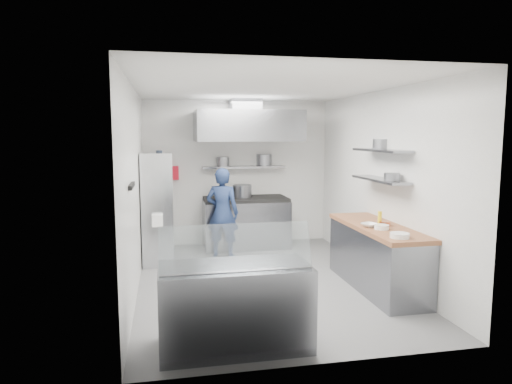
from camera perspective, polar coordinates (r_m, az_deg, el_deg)
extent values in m
plane|color=#5C5C5F|center=(6.84, 1.00, -11.06)|extent=(5.00, 5.00, 0.00)
plane|color=silver|center=(6.54, 1.05, 12.95)|extent=(5.00, 5.00, 0.00)
cube|color=white|center=(8.99, -2.37, 2.42)|extent=(3.60, 2.80, 0.02)
cube|color=white|center=(4.16, 8.38, -3.15)|extent=(3.60, 2.80, 0.02)
cube|color=white|center=(6.41, -14.90, 0.29)|extent=(2.80, 5.00, 0.02)
cube|color=white|center=(7.14, 15.28, 0.96)|extent=(2.80, 5.00, 0.02)
cube|color=gray|center=(8.75, -1.28, -3.99)|extent=(1.60, 0.80, 0.90)
cube|color=black|center=(8.67, -1.29, -0.88)|extent=(1.57, 0.78, 0.06)
cylinder|color=slate|center=(8.65, -3.86, -0.04)|extent=(0.26, 0.26, 0.20)
cylinder|color=slate|center=(8.67, -1.73, 0.13)|extent=(0.36, 0.36, 0.24)
cube|color=gray|center=(8.84, -1.57, 3.13)|extent=(1.60, 0.30, 0.04)
cylinder|color=slate|center=(8.77, -4.13, 3.80)|extent=(0.24, 0.24, 0.18)
cylinder|color=slate|center=(9.04, 1.01, 4.04)|extent=(0.30, 0.30, 0.22)
cube|color=gray|center=(8.41, -1.10, 8.24)|extent=(1.90, 1.15, 0.55)
cube|color=slate|center=(8.65, -1.38, 10.73)|extent=(0.55, 0.55, 0.24)
cube|color=red|center=(8.82, -10.36, 2.35)|extent=(0.22, 0.10, 0.26)
imported|color=#19274B|center=(7.99, -4.22, -2.60)|extent=(0.67, 0.56, 1.58)
cube|color=silver|center=(7.84, -12.19, -1.93)|extent=(0.50, 0.90, 1.85)
cube|color=white|center=(7.40, -12.22, -3.44)|extent=(0.17, 0.21, 0.19)
cube|color=yellow|center=(7.68, -12.28, 0.71)|extent=(0.13, 0.16, 0.15)
cylinder|color=black|center=(7.61, -12.00, 4.44)|extent=(0.11, 0.11, 0.18)
cube|color=black|center=(5.50, -15.27, 0.75)|extent=(0.04, 0.55, 0.05)
cube|color=gray|center=(6.65, 14.83, -8.07)|extent=(0.62, 2.00, 0.84)
cube|color=#9B633E|center=(6.55, 14.95, -4.27)|extent=(0.65, 2.04, 0.06)
cylinder|color=white|center=(5.81, 17.52, -5.20)|extent=(0.23, 0.23, 0.06)
cylinder|color=white|center=(6.26, 15.43, -4.24)|extent=(0.19, 0.19, 0.06)
cylinder|color=#B95C34|center=(6.51, 15.80, -3.82)|extent=(0.15, 0.15, 0.06)
cylinder|color=yellow|center=(6.61, 15.22, -3.11)|extent=(0.05, 0.05, 0.18)
imported|color=white|center=(6.38, 13.97, -4.03)|extent=(0.27, 0.27, 0.05)
cube|color=gray|center=(6.80, 15.22, 1.50)|extent=(0.30, 1.30, 0.04)
cube|color=gray|center=(6.77, 15.34, 5.04)|extent=(0.30, 1.30, 0.04)
cylinder|color=slate|center=(6.51, 16.62, 1.84)|extent=(0.21, 0.21, 0.10)
cylinder|color=slate|center=(7.06, 15.41, 5.85)|extent=(0.25, 0.25, 0.14)
cube|color=gray|center=(4.72, -2.65, -14.13)|extent=(1.50, 0.70, 0.85)
cube|color=silver|center=(4.41, -2.46, -6.86)|extent=(1.47, 0.19, 0.42)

